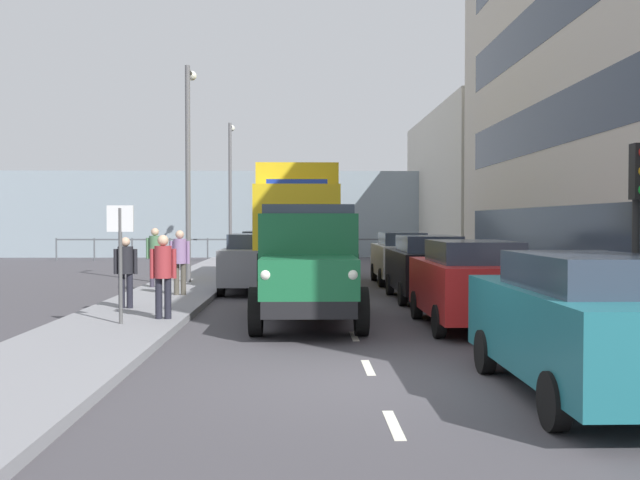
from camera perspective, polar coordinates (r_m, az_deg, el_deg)
ground_plane at (r=20.27m, az=1.29°, el=-4.46°), size 80.00×80.00×0.00m
sidewalk_left at (r=20.97m, az=13.88°, el=-4.10°), size 2.49×38.71×0.15m
sidewalk_right at (r=20.56m, az=-11.55°, el=-4.20°), size 2.49×38.71×0.15m
road_centreline_markings at (r=20.07m, az=1.32°, el=-4.51°), size 0.12×35.32×0.01m
building_far_block at (r=40.13m, az=13.11°, el=4.05°), size 6.52×15.96×7.84m
sea_horizon at (r=42.50m, az=-0.10°, el=2.03°), size 80.00×0.80×5.00m
seawall_railing at (r=38.92m, az=0.01°, el=-0.26°), size 28.08×0.08×1.20m
truck_vintage_green at (r=14.62m, az=-0.93°, el=-2.13°), size 2.17×5.64×2.43m
lorry_cargo_yellow at (r=23.79m, az=-1.76°, el=1.42°), size 2.58×8.20×3.87m
car_teal_kerbside_near at (r=9.23m, az=19.74°, el=-6.12°), size 1.75×4.45×1.72m
car_red_kerbside_1 at (r=14.66m, az=11.68°, el=-3.27°), size 1.89×4.15×1.72m
car_black_kerbside_2 at (r=19.55m, az=8.37°, el=-2.07°), size 1.83×4.24×1.72m
car_white_kerbside_3 at (r=24.59m, az=6.36°, el=-1.34°), size 1.75×4.12×1.72m
car_grey_oppositeside_0 at (r=21.79m, az=-5.13°, el=-1.69°), size 1.88×4.28×1.72m
car_navy_oppositeside_1 at (r=27.73m, az=-4.32°, el=-1.00°), size 1.98×4.40×1.72m
car_maroon_oppositeside_2 at (r=34.42m, az=-3.75°, el=-0.52°), size 1.86×4.56×1.72m
pedestrian_with_bag at (r=14.87m, az=-12.17°, el=-2.27°), size 0.53×0.34×1.68m
pedestrian_couple_a at (r=16.89m, az=-14.97°, el=-2.03°), size 0.53×0.34×1.59m
pedestrian_strolling at (r=19.60m, az=-10.91°, el=-1.31°), size 0.53×0.34×1.71m
pedestrian_by_lamp at (r=22.07m, az=-12.78°, el=-0.94°), size 0.53×0.34×1.75m
traffic_light_near at (r=12.84m, az=23.69°, el=3.01°), size 0.28×0.41×3.20m
lamp_post_promenade at (r=23.97m, az=-10.24°, el=6.59°), size 0.32×1.14×6.93m
lamp_post_far at (r=36.65m, az=-7.02°, el=4.74°), size 0.32×1.14×6.82m
street_sign at (r=14.32m, az=-15.35°, el=-0.24°), size 0.50×0.07×2.25m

